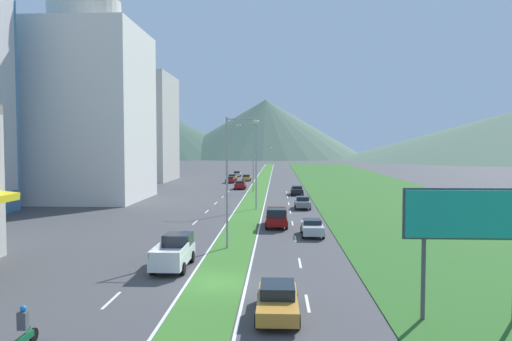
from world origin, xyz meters
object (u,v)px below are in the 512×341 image
at_px(car_3, 247,178).
at_px(billboard_roadside, 471,220).
at_px(car_0, 230,180).
at_px(car_8, 232,177).
at_px(pickup_truck_0, 277,217).
at_px(pickup_truck_1, 174,252).
at_px(car_1, 237,174).
at_px(car_4, 297,190).
at_px(car_5, 303,203).
at_px(car_6, 312,227).
at_px(car_7, 278,300).
at_px(street_lamp_far, 256,165).
at_px(motorcycle_rider, 24,332).
at_px(street_lamp_mid, 254,161).
at_px(car_2, 240,185).
at_px(street_lamp_near, 230,175).

bearing_deg(car_3, billboard_roadside, -169.63).
relative_size(billboard_roadside, car_0, 1.44).
bearing_deg(car_8, pickup_truck_0, -170.69).
distance_m(car_3, pickup_truck_1, 77.73).
bearing_deg(car_1, car_4, -163.13).
distance_m(car_5, car_6, 18.45).
height_order(car_4, car_6, car_6).
bearing_deg(pickup_truck_0, car_7, 0.25).
height_order(car_4, car_8, car_4).
bearing_deg(street_lamp_far, car_7, -86.39).
bearing_deg(car_5, car_0, -162.13).
bearing_deg(car_8, car_5, -164.57).
xyz_separation_m(car_0, pickup_truck_0, (10.17, -55.74, 0.26)).
relative_size(street_lamp_far, motorcycle_rider, 4.03).
relative_size(car_0, pickup_truck_0, 0.79).
distance_m(street_lamp_far, motorcycle_rider, 65.23).
bearing_deg(car_7, pickup_truck_0, -179.75).
distance_m(street_lamp_mid, car_2, 29.30).
relative_size(car_0, car_7, 0.89).
height_order(street_lamp_near, billboard_roadside, street_lamp_near).
relative_size(car_7, motorcycle_rider, 2.39).
height_order(street_lamp_near, car_0, street_lamp_near).
height_order(street_lamp_far, car_4, street_lamp_far).
height_order(car_7, pickup_truck_1, pickup_truck_1).
height_order(street_lamp_near, car_8, street_lamp_near).
xyz_separation_m(car_0, pickup_truck_1, (3.41, -71.65, 0.26)).
relative_size(street_lamp_mid, street_lamp_far, 1.36).
bearing_deg(motorcycle_rider, car_8, 0.35).
bearing_deg(street_lamp_far, pickup_truck_1, -93.38).
relative_size(street_lamp_mid, billboard_roadside, 1.78).
relative_size(car_8, pickup_truck_0, 0.79).
distance_m(billboard_roadside, car_3, 88.42).
bearing_deg(motorcycle_rider, pickup_truck_0, -18.80).
distance_m(car_0, car_3, 6.84).
bearing_deg(car_0, car_1, 0.74).
distance_m(street_lamp_mid, car_0, 43.84).
distance_m(street_lamp_near, pickup_truck_0, 11.76).
xyz_separation_m(car_5, pickup_truck_0, (-3.29, -13.98, 0.20)).
bearing_deg(pickup_truck_0, car_2, -170.60).
relative_size(car_2, car_3, 1.08).
bearing_deg(car_6, car_4, 179.89).
bearing_deg(pickup_truck_0, car_8, -170.69).
bearing_deg(street_lamp_mid, car_7, -85.51).
relative_size(street_lamp_far, car_6, 1.90).
xyz_separation_m(car_6, motorcycle_rider, (-13.07, -24.55, -0.02)).
height_order(pickup_truck_0, motorcycle_rider, pickup_truck_0).
distance_m(car_1, pickup_truck_1, 92.45).
bearing_deg(street_lamp_near, car_3, 92.73).
xyz_separation_m(car_1, motorcycle_rider, (0.56, -105.48, 0.02)).
bearing_deg(car_1, street_lamp_mid, -173.19).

